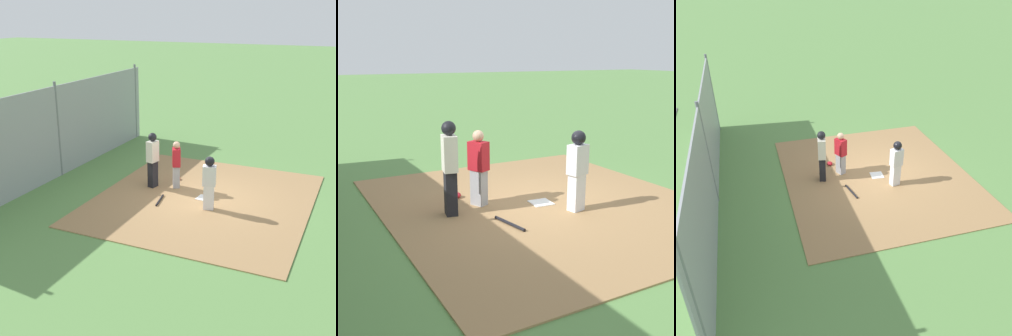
% 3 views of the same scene
% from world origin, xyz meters
% --- Properties ---
extents(ground_plane, '(140.00, 140.00, 0.00)m').
position_xyz_m(ground_plane, '(0.00, 0.00, 0.00)').
color(ground_plane, '#5B8947').
extents(dirt_infield, '(7.20, 6.40, 0.03)m').
position_xyz_m(dirt_infield, '(0.00, 0.00, 0.01)').
color(dirt_infield, '#9E774C').
rests_on(dirt_infield, ground_plane).
extents(home_plate, '(0.48, 0.48, 0.02)m').
position_xyz_m(home_plate, '(0.00, 0.00, 0.04)').
color(home_plate, white).
rests_on(home_plate, dirt_infield).
extents(catcher, '(0.46, 0.40, 1.57)m').
position_xyz_m(catcher, '(-0.54, -1.19, 0.84)').
color(catcher, '#9E9EA3').
rests_on(catcher, dirt_infield).
extents(umpire, '(0.42, 0.33, 1.85)m').
position_xyz_m(umpire, '(-0.27, -1.92, 1.01)').
color(umpire, black).
rests_on(umpire, dirt_infield).
extents(runner, '(0.34, 0.43, 1.63)m').
position_xyz_m(runner, '(0.69, 0.38, 0.95)').
color(runner, silver).
rests_on(runner, dirt_infield).
extents(baseball_bat, '(0.83, 0.21, 0.06)m').
position_xyz_m(baseball_bat, '(0.77, -1.18, 0.06)').
color(baseball_bat, black).
rests_on(baseball_bat, dirt_infield).
extents(catcher_mask, '(0.24, 0.20, 0.12)m').
position_xyz_m(catcher_mask, '(-1.20, -1.44, 0.09)').
color(catcher_mask, '#B21923').
rests_on(catcher_mask, dirt_infield).
extents(backstop_fence, '(12.00, 0.10, 3.35)m').
position_xyz_m(backstop_fence, '(0.00, -5.46, 1.60)').
color(backstop_fence, '#93999E').
rests_on(backstop_fence, ground_plane).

